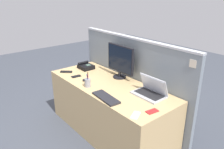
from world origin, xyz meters
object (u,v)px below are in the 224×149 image
(cell_phone_red_case, at_px, (152,111))
(tv_remote, at_px, (66,72))
(computer_mouse_right_hand, at_px, (86,80))
(laptop, at_px, (151,91))
(cell_phone_white_slab, at_px, (136,115))
(cell_phone_black_slab, at_px, (76,76))
(desk_phone, at_px, (86,66))
(keyboard_main, at_px, (106,98))
(desktop_monitor, at_px, (120,60))
(pen_cup, at_px, (88,83))

(cell_phone_red_case, bearing_deg, tv_remote, -167.38)
(computer_mouse_right_hand, height_order, cell_phone_red_case, computer_mouse_right_hand)
(laptop, bearing_deg, cell_phone_white_slab, -65.08)
(cell_phone_red_case, relative_size, cell_phone_black_slab, 0.98)
(laptop, distance_m, desk_phone, 1.23)
(keyboard_main, distance_m, cell_phone_white_slab, 0.46)
(desk_phone, relative_size, cell_phone_red_case, 1.69)
(desktop_monitor, xyz_separation_m, computer_mouse_right_hand, (-0.19, -0.43, -0.23))
(keyboard_main, relative_size, tv_remote, 2.24)
(cell_phone_red_case, xyz_separation_m, tv_remote, (-1.53, -0.12, 0.01))
(desktop_monitor, height_order, computer_mouse_right_hand, desktop_monitor)
(pen_cup, bearing_deg, cell_phone_red_case, 9.95)
(cell_phone_white_slab, relative_size, tv_remote, 0.83)
(desk_phone, xyz_separation_m, computer_mouse_right_hand, (0.41, -0.26, -0.02))
(laptop, height_order, cell_phone_white_slab, laptop)
(laptop, bearing_deg, desk_phone, -176.38)
(cell_phone_white_slab, bearing_deg, cell_phone_black_slab, 148.40)
(desktop_monitor, relative_size, computer_mouse_right_hand, 4.79)
(laptop, distance_m, cell_phone_white_slab, 0.50)
(laptop, relative_size, tv_remote, 2.17)
(desk_phone, xyz_separation_m, pen_cup, (0.58, -0.35, 0.02))
(pen_cup, bearing_deg, keyboard_main, -3.04)
(desk_phone, height_order, cell_phone_red_case, desk_phone)
(desktop_monitor, xyz_separation_m, pen_cup, (-0.02, -0.52, -0.19))
(keyboard_main, relative_size, pen_cup, 1.99)
(cell_phone_red_case, bearing_deg, cell_phone_black_slab, -167.63)
(desktop_monitor, height_order, desk_phone, desktop_monitor)
(desktop_monitor, height_order, cell_phone_white_slab, desktop_monitor)
(laptop, distance_m, pen_cup, 0.78)
(desk_phone, bearing_deg, cell_phone_white_slab, -14.53)
(desktop_monitor, distance_m, computer_mouse_right_hand, 0.52)
(cell_phone_black_slab, height_order, tv_remote, tv_remote)
(cell_phone_red_case, distance_m, tv_remote, 1.54)
(laptop, bearing_deg, keyboard_main, -119.38)
(cell_phone_red_case, relative_size, cell_phone_white_slab, 0.90)
(keyboard_main, distance_m, pen_cup, 0.40)
(desktop_monitor, bearing_deg, tv_remote, -143.11)
(laptop, bearing_deg, desktop_monitor, 171.81)
(computer_mouse_right_hand, xyz_separation_m, cell_phone_white_slab, (1.02, -0.11, -0.01))
(desktop_monitor, distance_m, cell_phone_white_slab, 1.03)
(pen_cup, height_order, cell_phone_red_case, pen_cup)
(desk_phone, xyz_separation_m, keyboard_main, (0.97, -0.37, -0.02))
(computer_mouse_right_hand, bearing_deg, desk_phone, 167.71)
(keyboard_main, height_order, pen_cup, pen_cup)
(keyboard_main, distance_m, computer_mouse_right_hand, 0.57)
(desk_phone, relative_size, cell_phone_white_slab, 1.53)
(laptop, distance_m, cell_phone_black_slab, 1.10)
(laptop, xyz_separation_m, pen_cup, (-0.65, -0.43, 0.00))
(computer_mouse_right_hand, relative_size, cell_phone_red_case, 0.78)
(laptop, xyz_separation_m, keyboard_main, (-0.25, -0.45, -0.04))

